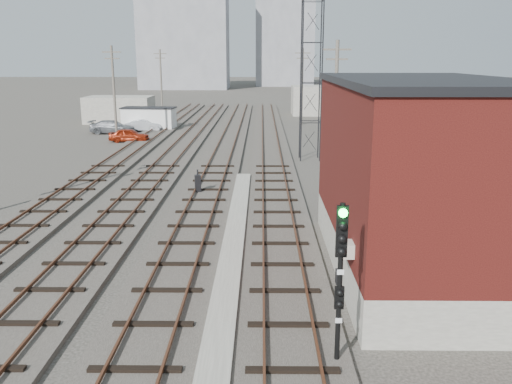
{
  "coord_description": "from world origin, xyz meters",
  "views": [
    {
      "loc": [
        1.7,
        -7.59,
        7.93
      ],
      "look_at": [
        1.46,
        15.37,
        2.2
      ],
      "focal_mm": 38.0,
      "sensor_mm": 36.0,
      "label": 1
    }
  ],
  "objects_px": {
    "switch_stand": "(198,184)",
    "car_grey": "(113,127)",
    "car_silver": "(144,126)",
    "signal_mast": "(340,271)",
    "site_trailer": "(149,118)",
    "car_red": "(129,135)"
  },
  "relations": [
    {
      "from": "signal_mast",
      "to": "site_trailer",
      "type": "distance_m",
      "value": 50.3
    },
    {
      "from": "car_red",
      "to": "car_grey",
      "type": "relative_size",
      "value": 0.79
    },
    {
      "from": "car_grey",
      "to": "site_trailer",
      "type": "bearing_deg",
      "value": -38.53
    },
    {
      "from": "signal_mast",
      "to": "car_red",
      "type": "height_order",
      "value": "signal_mast"
    },
    {
      "from": "site_trailer",
      "to": "car_silver",
      "type": "xyz_separation_m",
      "value": [
        -0.31,
        -1.61,
        -0.62
      ]
    },
    {
      "from": "signal_mast",
      "to": "car_grey",
      "type": "xyz_separation_m",
      "value": [
        -17.87,
        44.57,
        -1.97
      ]
    },
    {
      "from": "car_grey",
      "to": "signal_mast",
      "type": "bearing_deg",
      "value": -154.45
    },
    {
      "from": "signal_mast",
      "to": "car_silver",
      "type": "xyz_separation_m",
      "value": [
        -14.99,
        46.47,
        -2.04
      ]
    },
    {
      "from": "switch_stand",
      "to": "car_silver",
      "type": "distance_m",
      "value": 29.7
    },
    {
      "from": "switch_stand",
      "to": "car_grey",
      "type": "height_order",
      "value": "switch_stand"
    },
    {
      "from": "car_silver",
      "to": "car_grey",
      "type": "bearing_deg",
      "value": 127.17
    },
    {
      "from": "switch_stand",
      "to": "car_silver",
      "type": "xyz_separation_m",
      "value": [
        -9.23,
        28.23,
        -0.04
      ]
    },
    {
      "from": "site_trailer",
      "to": "car_grey",
      "type": "relative_size",
      "value": 1.27
    },
    {
      "from": "site_trailer",
      "to": "car_red",
      "type": "bearing_deg",
      "value": -84.74
    },
    {
      "from": "car_red",
      "to": "car_silver",
      "type": "relative_size",
      "value": 0.99
    },
    {
      "from": "car_red",
      "to": "car_silver",
      "type": "xyz_separation_m",
      "value": [
        -0.26,
        7.68,
        -0.01
      ]
    },
    {
      "from": "site_trailer",
      "to": "car_silver",
      "type": "height_order",
      "value": "site_trailer"
    },
    {
      "from": "car_red",
      "to": "signal_mast",
      "type": "bearing_deg",
      "value": -158.4
    },
    {
      "from": "switch_stand",
      "to": "car_silver",
      "type": "height_order",
      "value": "switch_stand"
    },
    {
      "from": "car_silver",
      "to": "car_grey",
      "type": "xyz_separation_m",
      "value": [
        -2.88,
        -1.9,
        0.07
      ]
    },
    {
      "from": "car_red",
      "to": "car_silver",
      "type": "bearing_deg",
      "value": 2.76
    },
    {
      "from": "signal_mast",
      "to": "car_grey",
      "type": "relative_size",
      "value": 0.92
    }
  ]
}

